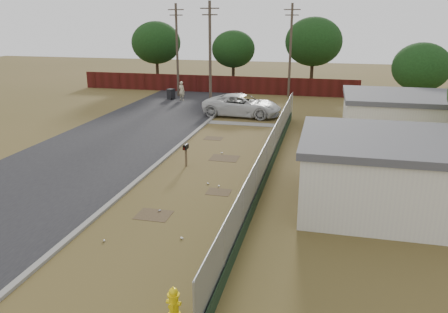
% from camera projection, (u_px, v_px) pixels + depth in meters
% --- Properties ---
extents(ground, '(120.00, 120.00, 0.00)m').
position_uv_depth(ground, '(205.00, 175.00, 22.32)').
color(ground, brown).
rests_on(ground, ground).
extents(street, '(15.10, 60.00, 0.12)m').
position_uv_depth(street, '(145.00, 130.00, 31.25)').
color(street, black).
rests_on(street, ground).
extents(chainlink_fence, '(0.10, 27.06, 2.02)m').
position_uv_depth(chainlink_fence, '(269.00, 159.00, 22.34)').
color(chainlink_fence, '#999DA2').
rests_on(chainlink_fence, ground).
extents(privacy_fence, '(30.00, 0.12, 1.80)m').
position_uv_depth(privacy_fence, '(214.00, 84.00, 46.52)').
color(privacy_fence, '#3F0F0D').
rests_on(privacy_fence, ground).
extents(utility_poles, '(12.60, 8.24, 9.00)m').
position_uv_depth(utility_poles, '(226.00, 51.00, 40.84)').
color(utility_poles, '#4B3D32').
rests_on(utility_poles, ground).
extents(houses, '(9.30, 17.24, 3.10)m').
position_uv_depth(houses, '(401.00, 142.00, 22.62)').
color(houses, beige).
rests_on(houses, ground).
extents(horizon_trees, '(33.32, 31.94, 7.78)m').
position_uv_depth(horizon_trees, '(278.00, 50.00, 42.55)').
color(horizon_trees, '#322516').
rests_on(horizon_trees, ground).
extents(fire_hydrant, '(0.42, 0.42, 0.92)m').
position_uv_depth(fire_hydrant, '(174.00, 303.00, 11.69)').
color(fire_hydrant, yellow).
rests_on(fire_hydrant, ground).
extents(mailbox, '(0.19, 0.54, 1.26)m').
position_uv_depth(mailbox, '(186.00, 149.00, 23.39)').
color(mailbox, brown).
rests_on(mailbox, ground).
extents(pickup_truck, '(6.48, 3.27, 1.76)m').
position_uv_depth(pickup_truck, '(242.00, 105.00, 35.47)').
color(pickup_truck, silver).
rests_on(pickup_truck, ground).
extents(pedestrian, '(0.78, 0.64, 1.84)m').
position_uv_depth(pedestrian, '(182.00, 91.00, 42.07)').
color(pedestrian, '#C0B38D').
rests_on(pedestrian, ground).
extents(trash_bin, '(0.85, 0.91, 1.01)m').
position_uv_depth(trash_bin, '(171.00, 94.00, 42.80)').
color(trash_bin, black).
rests_on(trash_bin, ground).
extents(scattered_litter, '(2.84, 11.46, 0.07)m').
position_uv_depth(scattered_litter, '(188.00, 196.00, 19.61)').
color(scattered_litter, silver).
rests_on(scattered_litter, ground).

